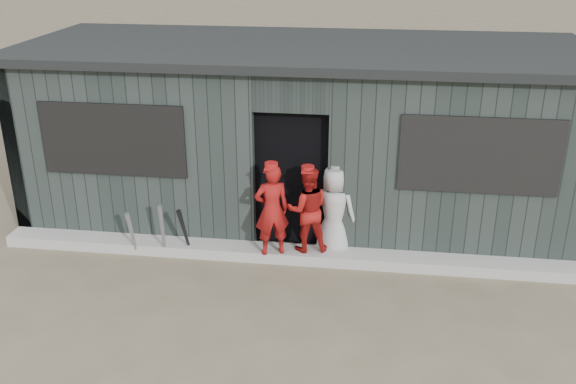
# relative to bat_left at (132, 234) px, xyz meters

# --- Properties ---
(ground) EXTENTS (80.00, 80.00, 0.00)m
(ground) POSITION_rel_bat_left_xyz_m (2.11, -1.60, -0.34)
(ground) COLOR brown
(ground) RESTS_ON ground
(curb) EXTENTS (8.00, 0.36, 0.15)m
(curb) POSITION_rel_bat_left_xyz_m (2.11, 0.22, -0.27)
(curb) COLOR #A8A8A3
(curb) RESTS_ON ground
(bat_left) EXTENTS (0.12, 0.22, 0.69)m
(bat_left) POSITION_rel_bat_left_xyz_m (0.00, 0.00, 0.00)
(bat_left) COLOR gray
(bat_left) RESTS_ON ground
(bat_mid) EXTENTS (0.08, 0.17, 0.81)m
(bat_mid) POSITION_rel_bat_left_xyz_m (0.42, 0.03, 0.06)
(bat_mid) COLOR gray
(bat_mid) RESTS_ON ground
(bat_right) EXTENTS (0.12, 0.36, 0.78)m
(bat_right) POSITION_rel_bat_left_xyz_m (0.72, 0.07, 0.04)
(bat_right) COLOR black
(bat_right) RESTS_ON ground
(player_red_left) EXTENTS (0.54, 0.45, 1.26)m
(player_red_left) POSITION_rel_bat_left_xyz_m (1.91, 0.09, 0.44)
(player_red_left) COLOR maroon
(player_red_left) RESTS_ON curb
(player_red_right) EXTENTS (0.65, 0.56, 1.18)m
(player_red_right) POSITION_rel_bat_left_xyz_m (2.36, 0.26, 0.39)
(player_red_right) COLOR #A01613
(player_red_right) RESTS_ON curb
(player_grey_back) EXTENTS (0.73, 0.59, 1.29)m
(player_grey_back) POSITION_rel_bat_left_xyz_m (2.70, 0.46, 0.30)
(player_grey_back) COLOR #B6B6B6
(player_grey_back) RESTS_ON ground
(dugout) EXTENTS (8.30, 3.30, 2.62)m
(dugout) POSITION_rel_bat_left_xyz_m (2.11, 1.90, 0.94)
(dugout) COLOR black
(dugout) RESTS_ON ground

